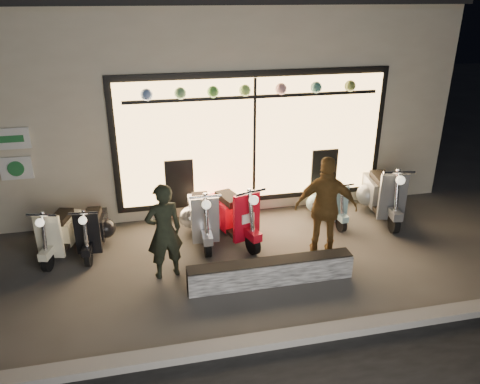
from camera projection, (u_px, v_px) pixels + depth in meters
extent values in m
plane|color=#383533|center=(235.00, 264.00, 7.86)|extent=(40.00, 40.00, 0.00)
cube|color=slate|center=(267.00, 341.00, 6.04)|extent=(40.00, 0.25, 0.12)
cube|color=beige|center=(193.00, 89.00, 11.56)|extent=(10.00, 6.00, 4.00)
cube|color=black|center=(254.00, 139.00, 9.18)|extent=(5.45, 0.06, 2.65)
cube|color=#FFBF6B|center=(254.00, 140.00, 9.15)|extent=(5.20, 0.04, 2.40)
cube|color=black|center=(255.00, 97.00, 8.78)|extent=(4.90, 0.06, 0.06)
cube|color=white|center=(10.00, 139.00, 8.17)|extent=(0.65, 0.04, 0.38)
cube|color=white|center=(16.00, 168.00, 8.39)|extent=(0.55, 0.04, 0.42)
cube|color=black|center=(271.00, 272.00, 7.29)|extent=(2.61, 0.28, 0.40)
cylinder|color=black|center=(208.00, 247.00, 8.03)|extent=(0.11, 0.36, 0.35)
cylinder|color=black|center=(201.00, 220.00, 8.97)|extent=(0.13, 0.36, 0.35)
cube|color=#BCBDC1|center=(205.00, 220.00, 8.07)|extent=(0.48, 0.09, 0.85)
cube|color=#BCBDC1|center=(201.00, 213.00, 8.79)|extent=(0.46, 0.74, 0.48)
cube|color=black|center=(201.00, 201.00, 8.58)|extent=(0.31, 0.59, 0.12)
sphere|color=#FFF2CC|center=(206.00, 205.00, 7.70)|extent=(0.16, 0.16, 0.16)
cylinder|color=black|center=(253.00, 244.00, 8.11)|extent=(0.21, 0.38, 0.37)
cylinder|color=black|center=(224.00, 220.00, 8.98)|extent=(0.23, 0.39, 0.37)
cube|color=#B70B1D|center=(246.00, 217.00, 8.13)|extent=(0.50, 0.22, 0.89)
cube|color=#B70B1D|center=(227.00, 211.00, 8.80)|extent=(0.65, 0.86, 0.50)
cube|color=black|center=(229.00, 199.00, 8.60)|extent=(0.47, 0.67, 0.13)
sphere|color=#FFF2CC|center=(254.00, 200.00, 7.77)|extent=(0.20, 0.20, 0.16)
cylinder|color=black|center=(88.00, 258.00, 7.76)|extent=(0.12, 0.31, 0.30)
cylinder|color=black|center=(97.00, 232.00, 8.58)|extent=(0.14, 0.31, 0.30)
cube|color=black|center=(88.00, 234.00, 7.80)|extent=(0.42, 0.10, 0.73)
cube|color=black|center=(95.00, 225.00, 8.42)|extent=(0.44, 0.66, 0.41)
cube|color=black|center=(92.00, 215.00, 8.24)|extent=(0.30, 0.52, 0.11)
sphere|color=#FFF2CC|center=(83.00, 220.00, 7.48)|extent=(0.15, 0.15, 0.13)
cylinder|color=black|center=(48.00, 262.00, 7.63)|extent=(0.17, 0.33, 0.32)
cylinder|color=black|center=(69.00, 235.00, 8.48)|extent=(0.19, 0.33, 0.32)
cube|color=#F1EBC5|center=(49.00, 237.00, 7.66)|extent=(0.43, 0.17, 0.76)
cube|color=#F1EBC5|center=(66.00, 228.00, 8.32)|extent=(0.54, 0.73, 0.43)
cube|color=black|center=(61.00, 217.00, 8.13)|extent=(0.38, 0.57, 0.11)
sphere|color=#FFF2CC|center=(40.00, 223.00, 7.33)|extent=(0.17, 0.17, 0.14)
cylinder|color=black|center=(341.00, 224.00, 8.88)|extent=(0.12, 0.30, 0.30)
cylinder|color=black|center=(320.00, 206.00, 9.65)|extent=(0.13, 0.31, 0.30)
cube|color=#83B3BA|center=(338.00, 204.00, 8.91)|extent=(0.41, 0.10, 0.72)
cube|color=#83B3BA|center=(323.00, 199.00, 9.50)|extent=(0.42, 0.64, 0.40)
cube|color=black|center=(326.00, 190.00, 9.33)|extent=(0.29, 0.51, 0.10)
sphere|color=#FFF2CC|center=(345.00, 191.00, 8.61)|extent=(0.14, 0.14, 0.13)
cylinder|color=black|center=(394.00, 223.00, 8.83)|extent=(0.18, 0.40, 0.38)
cylinder|color=black|center=(375.00, 199.00, 9.86)|extent=(0.20, 0.40, 0.38)
cube|color=slate|center=(393.00, 197.00, 8.87)|extent=(0.53, 0.17, 0.93)
cube|color=slate|center=(378.00, 191.00, 9.67)|extent=(0.60, 0.86, 0.52)
cube|color=black|center=(382.00, 178.00, 9.44)|extent=(0.42, 0.68, 0.14)
sphere|color=#FFF2CC|center=(401.00, 180.00, 8.47)|extent=(0.20, 0.20, 0.17)
imported|color=black|center=(164.00, 231.00, 7.25)|extent=(0.65, 0.50, 1.59)
imported|color=brown|center=(326.00, 207.00, 7.84)|extent=(1.12, 0.72, 1.78)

